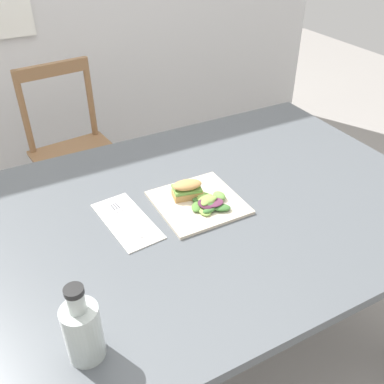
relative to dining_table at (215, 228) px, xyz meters
The scene contains 9 objects.
ground_plane 0.65m from the dining_table, 155.17° to the right, with size 7.62×7.62×0.00m, color gray.
dining_table is the anchor object (origin of this frame).
chair_wooden_far 1.06m from the dining_table, 101.05° to the left, with size 0.44×0.44×0.87m.
plate_lunch 0.12m from the dining_table, 164.93° to the left, with size 0.25×0.25×0.01m, color beige.
sandwich_half_front 0.17m from the dining_table, 143.36° to the left, with size 0.10×0.08×0.06m.
salad_mixed_greens 0.14m from the dining_table, 148.96° to the right, with size 0.13×0.14×0.03m.
napkin_folded 0.30m from the dining_table, behind, with size 0.12×0.26×0.00m, color silver.
fork_on_napkin 0.31m from the dining_table, 169.06° to the left, with size 0.04×0.19×0.00m.
bottle_cold_brew 0.64m from the dining_table, 146.66° to the right, with size 0.08×0.08×0.20m.
Camera 1 is at (-0.45, -0.86, 1.53)m, focal length 40.15 mm.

